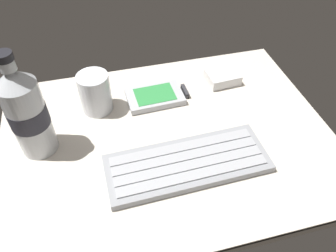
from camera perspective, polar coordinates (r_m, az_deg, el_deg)
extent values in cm
cube|color=beige|center=(65.10, 0.00, -2.46)|extent=(64.00, 48.00, 2.00)
cube|color=beige|center=(51.77, 6.90, -20.36)|extent=(64.00, 1.20, 0.80)
cube|color=#93969B|center=(59.31, 3.34, -6.50)|extent=(29.26, 11.69, 1.40)
cube|color=#ADAFB5|center=(60.62, 2.40, -3.64)|extent=(26.72, 2.64, 0.30)
cube|color=#ADAFB5|center=(59.29, 3.04, -5.19)|extent=(26.72, 2.64, 0.30)
cube|color=#ADAFB5|center=(58.01, 3.72, -6.81)|extent=(26.72, 2.64, 0.30)
cube|color=#ADAFB5|center=(56.79, 4.42, -8.50)|extent=(26.72, 2.64, 0.30)
cube|color=#B7BABF|center=(72.03, -1.90, 5.13)|extent=(12.28, 8.06, 1.40)
cube|color=green|center=(71.55, -1.92, 5.59)|extent=(8.62, 6.25, 0.10)
cube|color=#333338|center=(73.49, 2.94, 6.05)|extent=(0.95, 3.83, 1.12)
cylinder|color=silver|center=(69.00, -12.49, 5.62)|extent=(6.40, 6.40, 8.50)
cylinder|color=red|center=(69.62, -12.36, 4.99)|extent=(5.50, 5.50, 6.12)
cylinder|color=silver|center=(62.01, -22.82, 1.19)|extent=(6.60, 6.60, 15.00)
cone|color=silver|center=(56.69, -25.34, 7.61)|extent=(6.60, 6.60, 2.80)
cylinder|color=silver|center=(55.46, -26.08, 9.46)|extent=(2.51, 2.51, 1.80)
cylinder|color=black|center=(54.70, -26.58, 10.71)|extent=(2.77, 2.77, 1.20)
cylinder|color=#2D2D38|center=(61.53, -23.02, 1.68)|extent=(6.73, 6.73, 3.80)
cube|color=white|center=(77.46, 9.41, 8.28)|extent=(7.37, 6.07, 2.40)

